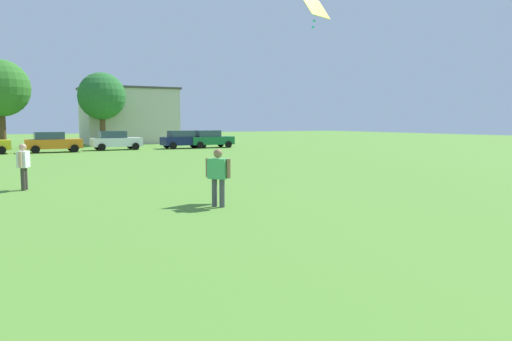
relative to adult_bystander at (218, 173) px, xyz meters
name	(u,v)px	position (x,y,z in m)	size (l,w,h in m)	color
ground_plane	(56,168)	(-2.78, 15.22, -1.02)	(160.00, 160.00, 0.00)	#568C33
adult_bystander	(218,173)	(0.00, 0.00, 0.00)	(0.59, 0.67, 1.72)	#4C4C51
bystander_midfield	(23,163)	(-4.80, 6.67, 0.00)	(0.49, 0.77, 1.72)	#3F3833
kite	(315,9)	(4.40, 1.35, 5.43)	(1.28, 0.89, 1.11)	yellow
parked_car_orange_1	(53,142)	(-1.34, 29.74, -0.16)	(4.30, 2.02, 1.68)	orange
parked_car_white_2	(115,140)	(3.94, 30.73, -0.16)	(4.30, 2.02, 1.68)	white
parked_car_navy_3	(184,139)	(10.15, 30.14, -0.16)	(4.30, 2.02, 1.68)	#141E4C
parked_car_green_4	(210,139)	(12.75, 30.00, -0.16)	(4.30, 2.02, 1.68)	#196B38
tree_right	(0,88)	(-4.76, 38.45, 4.58)	(5.32, 5.32, 8.30)	brown
tree_far_right	(102,96)	(4.54, 39.11, 4.10)	(4.87, 4.87, 7.59)	brown
house_left	(129,116)	(8.49, 43.71, 2.20)	(10.53, 7.05, 6.42)	beige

